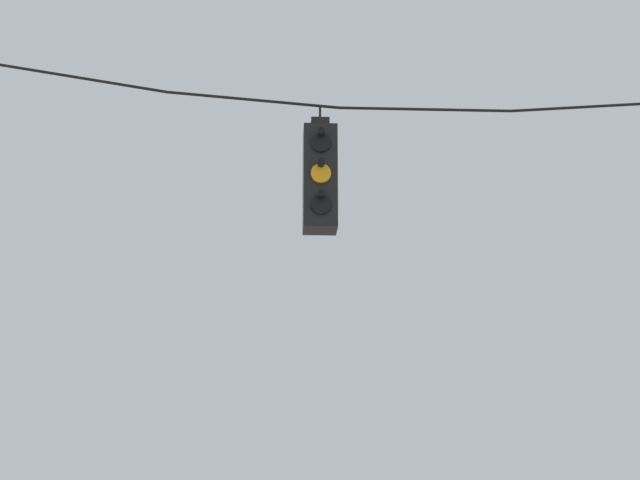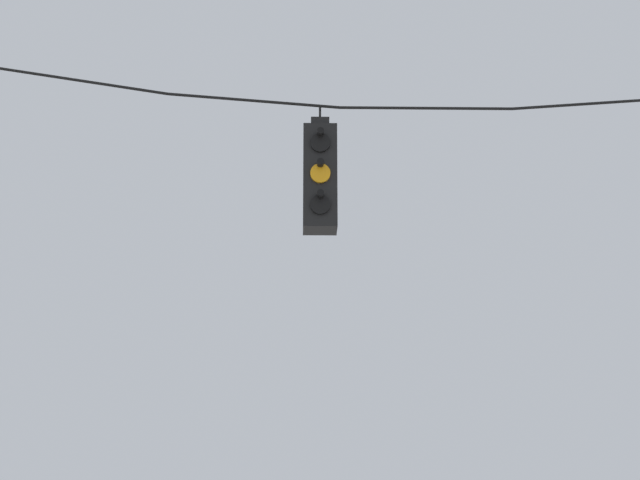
# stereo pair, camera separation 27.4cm
# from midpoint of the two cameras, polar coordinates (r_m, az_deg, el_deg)

# --- Properties ---
(span_wire) EXTENTS (12.47, 0.03, 0.86)m
(span_wire) POSITION_cam_midpoint_polar(r_m,az_deg,el_deg) (10.38, 5.37, 9.00)
(span_wire) COLOR black
(traffic_light_near_left_pole) EXTENTS (0.34, 0.58, 1.33)m
(traffic_light_near_left_pole) POSITION_cam_midpoint_polar(r_m,az_deg,el_deg) (9.90, -0.79, 3.65)
(traffic_light_near_left_pole) COLOR black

